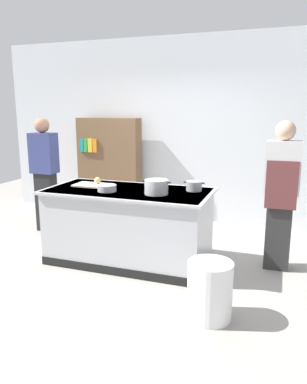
# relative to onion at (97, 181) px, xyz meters

# --- Properties ---
(ground_plane) EXTENTS (10.00, 10.00, 0.00)m
(ground_plane) POSITION_rel_onion_xyz_m (0.47, -0.12, -0.96)
(ground_plane) COLOR #9E9991
(back_wall) EXTENTS (6.40, 0.12, 3.00)m
(back_wall) POSITION_rel_onion_xyz_m (0.47, 1.98, 0.54)
(back_wall) COLOR silver
(back_wall) RESTS_ON ground_plane
(counter_island) EXTENTS (1.98, 0.98, 0.90)m
(counter_island) POSITION_rel_onion_xyz_m (0.47, -0.12, -0.50)
(counter_island) COLOR #B7BABF
(counter_island) RESTS_ON ground_plane
(cutting_board) EXTENTS (0.40, 0.28, 0.02)m
(cutting_board) POSITION_rel_onion_xyz_m (-0.07, -0.05, -0.05)
(cutting_board) COLOR silver
(cutting_board) RESTS_ON counter_island
(onion) EXTENTS (0.08, 0.08, 0.08)m
(onion) POSITION_rel_onion_xyz_m (0.00, 0.00, 0.00)
(onion) COLOR tan
(onion) RESTS_ON cutting_board
(stock_pot) EXTENTS (0.33, 0.27, 0.16)m
(stock_pot) POSITION_rel_onion_xyz_m (0.86, -0.22, 0.02)
(stock_pot) COLOR #B7BABF
(stock_pot) RESTS_ON counter_island
(sauce_pan) EXTENTS (0.25, 0.18, 0.11)m
(sauce_pan) POSITION_rel_onion_xyz_m (1.22, 0.09, -0.00)
(sauce_pan) COLOR #99999E
(sauce_pan) RESTS_ON counter_island
(mixing_bowl) EXTENTS (0.22, 0.22, 0.08)m
(mixing_bowl) POSITION_rel_onion_xyz_m (0.27, -0.27, -0.02)
(mixing_bowl) COLOR #B7BABF
(mixing_bowl) RESTS_ON counter_island
(trash_bin) EXTENTS (0.40, 0.40, 0.53)m
(trash_bin) POSITION_rel_onion_xyz_m (1.66, -1.08, -0.70)
(trash_bin) COLOR white
(trash_bin) RESTS_ON ground_plane
(person_chef) EXTENTS (0.38, 0.25, 1.72)m
(person_chef) POSITION_rel_onion_xyz_m (2.19, 0.26, -0.05)
(person_chef) COLOR #2D2D2D
(person_chef) RESTS_ON ground_plane
(person_guest) EXTENTS (0.38, 0.24, 1.72)m
(person_guest) POSITION_rel_onion_xyz_m (-1.20, 0.59, -0.05)
(person_guest) COLOR black
(person_guest) RESTS_ON ground_plane
(bookshelf) EXTENTS (1.10, 0.31, 1.70)m
(bookshelf) POSITION_rel_onion_xyz_m (-0.66, 1.68, -0.11)
(bookshelf) COLOR brown
(bookshelf) RESTS_ON ground_plane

